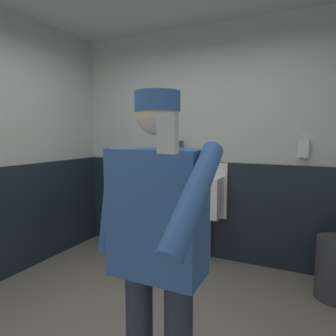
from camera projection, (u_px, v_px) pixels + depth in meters
wall_back at (208, 144)px, 3.58m from camera, size 3.97×0.12×2.72m
wainscot_band_back at (205, 209)px, 3.60m from camera, size 3.37×0.03×1.15m
urinal_left at (150, 190)px, 3.74m from camera, size 0.40×0.34×1.24m
urinal_middle at (207, 196)px, 3.42m from camera, size 0.40×0.34×1.24m
privacy_divider_panel at (175, 180)px, 3.49m from camera, size 0.04×0.40×0.90m
person at (157, 240)px, 1.44m from camera, size 0.66×0.60×1.68m
cell_phone at (167, 133)px, 0.80m from camera, size 0.06×0.03×0.11m
trash_bin at (336, 269)px, 2.67m from camera, size 0.33×0.33×0.57m
soap_dispenser at (303, 149)px, 3.04m from camera, size 0.10×0.07×0.18m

